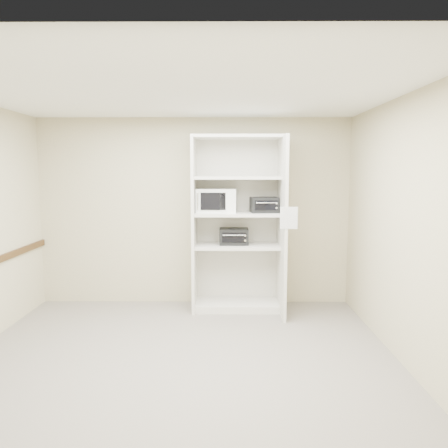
{
  "coord_description": "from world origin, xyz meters",
  "views": [
    {
      "loc": [
        0.48,
        -4.33,
        1.94
      ],
      "look_at": [
        0.44,
        1.37,
        1.25
      ],
      "focal_mm": 35.0,
      "sensor_mm": 36.0,
      "label": 1
    }
  ],
  "objects_px": {
    "microwave": "(217,200)",
    "toaster_oven_upper": "(264,205)",
    "shelving_unit": "(240,229)",
    "toaster_oven_lower": "(234,236)"
  },
  "relations": [
    {
      "from": "toaster_oven_upper",
      "to": "microwave",
      "type": "bearing_deg",
      "value": 168.68
    },
    {
      "from": "shelving_unit",
      "to": "microwave",
      "type": "bearing_deg",
      "value": 171.07
    },
    {
      "from": "toaster_oven_upper",
      "to": "toaster_oven_lower",
      "type": "height_order",
      "value": "toaster_oven_upper"
    },
    {
      "from": "toaster_oven_lower",
      "to": "shelving_unit",
      "type": "bearing_deg",
      "value": -10.15
    },
    {
      "from": "microwave",
      "to": "toaster_oven_upper",
      "type": "distance_m",
      "value": 0.66
    },
    {
      "from": "shelving_unit",
      "to": "toaster_oven_upper",
      "type": "bearing_deg",
      "value": -1.23
    },
    {
      "from": "microwave",
      "to": "toaster_oven_lower",
      "type": "xyz_separation_m",
      "value": [
        0.24,
        -0.04,
        -0.5
      ]
    },
    {
      "from": "shelving_unit",
      "to": "toaster_oven_lower",
      "type": "distance_m",
      "value": 0.14
    },
    {
      "from": "toaster_oven_upper",
      "to": "toaster_oven_lower",
      "type": "relative_size",
      "value": 0.92
    },
    {
      "from": "microwave",
      "to": "toaster_oven_upper",
      "type": "relative_size",
      "value": 1.48
    }
  ]
}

